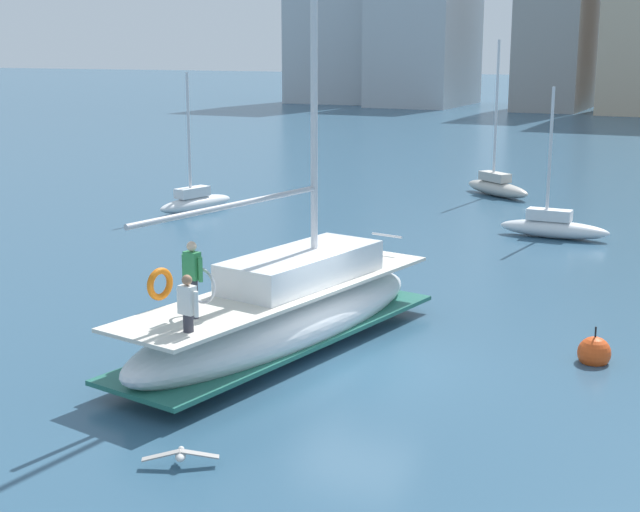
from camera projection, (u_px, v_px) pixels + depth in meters
ground_plane at (357, 364)px, 20.10m from camera, size 400.00×400.00×0.00m
main_sailboat at (285, 311)px, 20.87m from camera, size 4.21×9.88×14.11m
moored_sloop_near at (497, 185)px, 42.39m from camera, size 3.89×3.26×7.05m
moored_sloop_far at (195, 201)px, 38.47m from camera, size 1.85×4.00×5.75m
moored_catamaran at (553, 226)px, 33.17m from camera, size 3.95×1.04×5.39m
seagull at (181, 455)px, 15.19m from camera, size 1.18×0.75×0.18m
mooring_buoy at (594, 353)px, 20.17m from camera, size 0.73×0.73×0.96m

